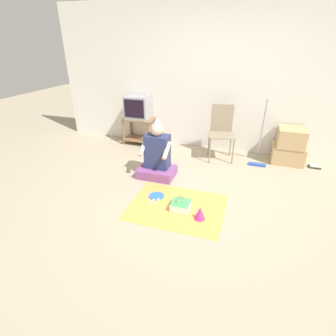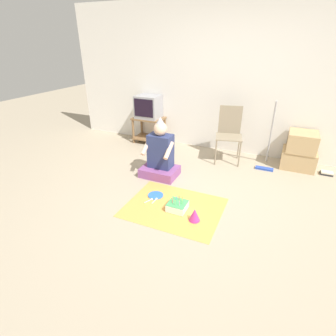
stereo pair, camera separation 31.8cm
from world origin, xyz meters
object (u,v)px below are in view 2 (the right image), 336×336
at_px(cardboard_box_stack, 300,151).
at_px(book_pile, 327,173).
at_px(paper_plate, 156,195).
at_px(dust_mop, 268,150).
at_px(party_hat_blue, 195,215).
at_px(folding_chair, 229,131).
at_px(tv, 148,107).
at_px(birthday_cake, 177,206).
at_px(person_seated, 160,156).

height_order(cardboard_box_stack, book_pile, cardboard_box_stack).
bearing_deg(paper_plate, dust_mop, 50.45).
xyz_separation_m(dust_mop, paper_plate, (-1.27, -1.53, -0.30)).
xyz_separation_m(dust_mop, party_hat_blue, (-0.61, -1.83, -0.23)).
distance_m(folding_chair, party_hat_blue, 1.95).
height_order(folding_chair, dust_mop, dust_mop).
xyz_separation_m(party_hat_blue, paper_plate, (-0.66, 0.30, -0.07)).
relative_size(tv, paper_plate, 2.18).
xyz_separation_m(dust_mop, birthday_cake, (-0.88, -1.71, -0.26)).
xyz_separation_m(tv, party_hat_blue, (1.70, -2.12, -0.65)).
height_order(tv, book_pile, tv).
distance_m(cardboard_box_stack, book_pile, 0.52).
distance_m(dust_mop, birthday_cake, 1.94).
height_order(tv, person_seated, tv).
bearing_deg(dust_mop, tv, 172.95).
xyz_separation_m(book_pile, paper_plate, (-2.18, -1.66, -0.02)).
bearing_deg(party_hat_blue, paper_plate, 155.59).
bearing_deg(cardboard_box_stack, tv, 178.77).
distance_m(dust_mop, party_hat_blue, 1.95).
xyz_separation_m(tv, birthday_cake, (1.44, -2.00, -0.68)).
xyz_separation_m(birthday_cake, party_hat_blue, (0.26, -0.12, 0.03)).
xyz_separation_m(cardboard_box_stack, person_seated, (-1.95, -1.18, 0.03)).
relative_size(tv, person_seated, 0.49).
bearing_deg(party_hat_blue, dust_mop, 71.57).
relative_size(dust_mop, birthday_cake, 4.85).
relative_size(folding_chair, birthday_cake, 4.05).
distance_m(birthday_cake, paper_plate, 0.43).
height_order(tv, birthday_cake, tv).
xyz_separation_m(folding_chair, party_hat_blue, (0.05, -1.89, -0.45)).
distance_m(dust_mop, paper_plate, 2.01).
distance_m(dust_mop, person_seated, 1.75).
distance_m(tv, cardboard_box_stack, 2.83).
xyz_separation_m(folding_chair, person_seated, (-0.81, -1.01, -0.21)).
xyz_separation_m(tv, dust_mop, (2.32, -0.29, -0.42)).
relative_size(folding_chair, paper_plate, 4.47).
bearing_deg(dust_mop, paper_plate, -129.55).
height_order(birthday_cake, party_hat_blue, birthday_cake).
bearing_deg(folding_chair, tv, 172.21).
bearing_deg(paper_plate, tv, 119.91).
distance_m(folding_chair, dust_mop, 0.70).
relative_size(dust_mop, paper_plate, 5.35).
bearing_deg(folding_chair, person_seated, -128.82).
relative_size(book_pile, paper_plate, 0.88).
xyz_separation_m(tv, folding_chair, (1.65, -0.23, -0.20)).
relative_size(folding_chair, cardboard_box_stack, 1.54).
xyz_separation_m(person_seated, birthday_cake, (0.60, -0.76, -0.26)).
bearing_deg(cardboard_box_stack, person_seated, -148.91).
distance_m(book_pile, paper_plate, 2.74).
bearing_deg(cardboard_box_stack, folding_chair, -171.68).
bearing_deg(party_hat_blue, cardboard_box_stack, 62.11).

